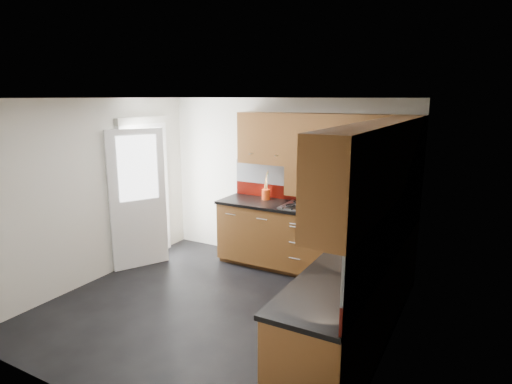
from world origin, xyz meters
The scene contains 14 objects.
room centered at (0.00, 0.00, 1.50)m, with size 4.00×3.80×2.64m.
base_cabinets centered at (1.07, 0.72, 0.44)m, with size 2.70×3.20×0.95m.
countertop centered at (1.05, 0.70, 0.92)m, with size 2.72×3.22×0.04m.
backsplash centered at (1.28, 0.93, 1.21)m, with size 2.70×3.20×0.54m.
upper_cabinets centered at (1.23, 0.78, 1.84)m, with size 2.50×3.20×0.72m.
extractor_hood centered at (0.45, 1.64, 1.28)m, with size 0.60×0.33×0.40m, color #552A13.
glass_cabinet centered at (1.71, 1.07, 1.87)m, with size 0.32×0.80×0.66m.
back_door centered at (-1.78, 0.75, 1.03)m, with size 0.42×1.19×2.04m.
gas_hob centered at (0.45, 1.47, 0.95)m, with size 0.58×0.51×0.05m.
utensil_pot centered at (-0.22, 1.64, 1.04)m, with size 0.12×0.12×0.43m.
toaster centered at (1.11, 1.60, 1.03)m, with size 0.26×0.17×0.18m.
food_processor centered at (1.64, 0.97, 1.06)m, with size 0.16×0.16×0.27m.
paper_towel centered at (1.65, 0.17, 1.06)m, with size 0.12×0.12×0.25m, color white.
orange_cloth centered at (1.57, 1.08, 0.95)m, with size 0.15×0.13×0.02m, color #E24819.
Camera 1 is at (2.59, -3.77, 2.42)m, focal length 30.00 mm.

